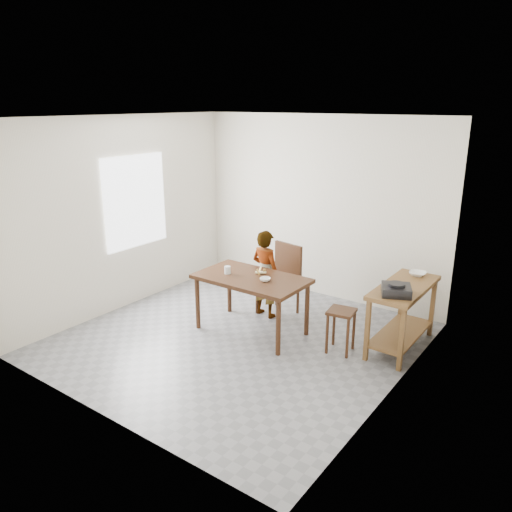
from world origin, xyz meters
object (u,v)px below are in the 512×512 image
Objects in this scene: prep_counter at (402,317)px; child at (265,274)px; dining_chair at (278,281)px; dining_table at (251,304)px; stool at (341,331)px.

child is at bearing -174.70° from prep_counter.
dining_table is at bearing -76.88° from dining_chair.
dining_table is 2.63× the size of stool.
dining_chair is at bearing -117.97° from child.
child reaches higher than stool.
prep_counter is 2.26× the size of stool.
dining_table is at bearing -157.85° from prep_counter.
prep_counter is (1.72, 0.70, 0.03)m from dining_table.
dining_table reaches higher than stool.
dining_chair is 1.34m from stool.
prep_counter is at bearing 43.89° from stool.
prep_counter is 1.89m from child.
dining_table is 1.20m from stool.
dining_chair reaches higher than dining_table.
prep_counter is at bearing 22.15° from dining_table.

